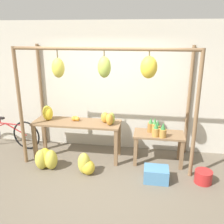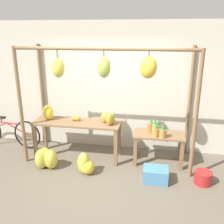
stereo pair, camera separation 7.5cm
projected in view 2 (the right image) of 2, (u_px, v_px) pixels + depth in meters
name	position (u px, v px, depth m)	size (l,w,h in m)	color
ground_plane	(97.00, 185.00, 4.38)	(20.00, 20.00, 0.00)	#665B4C
shop_wall_back	(113.00, 87.00, 5.48)	(8.00, 0.08, 2.80)	beige
stall_awning	(109.00, 81.00, 4.56)	(3.34, 1.13, 2.32)	brown
display_table_main	(77.00, 127.00, 5.18)	(1.80, 0.56, 0.80)	brown
display_table_side	(159.00, 140.00, 4.98)	(0.99, 0.51, 0.64)	brown
banana_pile_on_table	(48.00, 113.00, 5.22)	(0.31, 0.29, 0.30)	yellow
orange_pile	(76.00, 118.00, 5.20)	(0.18, 0.15, 0.09)	orange
pineapple_cluster	(156.00, 129.00, 4.86)	(0.36, 0.37, 0.32)	#B27F38
banana_pile_ground_left	(46.00, 158.00, 4.88)	(0.49, 0.43, 0.41)	gold
banana_pile_ground_right	(85.00, 165.00, 4.68)	(0.39, 0.35, 0.42)	gold
fruit_crate_white	(155.00, 175.00, 4.46)	(0.44, 0.33, 0.26)	#4C84B2
blue_bucket	(203.00, 178.00, 4.39)	(0.31, 0.31, 0.23)	#AD2323
parked_bicycle	(8.00, 132.00, 5.79)	(1.70, 0.22, 0.71)	black
papaya_pile	(109.00, 118.00, 4.98)	(0.31, 0.30, 0.25)	gold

